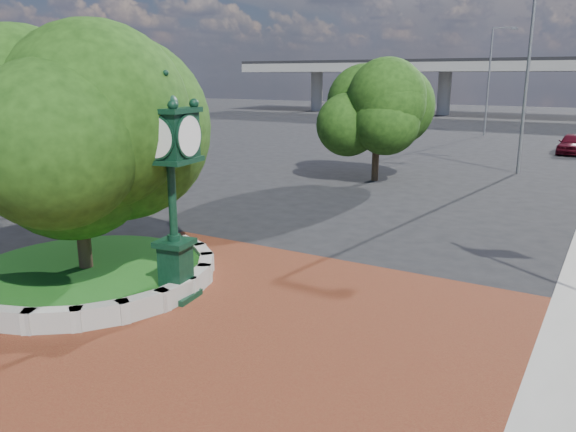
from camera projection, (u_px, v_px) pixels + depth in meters
The scene contains 12 objects.
ground at pixel (237, 320), 12.75m from camera, with size 200.00×200.00×0.00m, color black.
plaza at pixel (210, 337), 11.91m from camera, with size 12.00×12.00×0.04m, color maroon.
planter_wall at pixel (149, 287), 14.03m from camera, with size 2.96×6.77×0.54m.
grass_bed at pixel (87, 274), 15.18m from camera, with size 6.10×6.10×0.40m, color #154B15.
overpass at pixel (565, 66), 69.64m from camera, with size 90.00×12.00×7.50m.
tree_planter at pixel (75, 143), 14.32m from camera, with size 5.20×5.20×6.33m.
tree_northwest at pixel (43, 109), 22.35m from camera, with size 5.60×5.60×6.93m.
tree_street at pixel (377, 119), 28.95m from camera, with size 4.40×4.40×5.45m.
post_clock at pixel (171, 181), 13.23m from camera, with size 1.26×1.26×5.44m.
parked_car at pixel (573, 144), 39.63m from camera, with size 1.71×4.25×1.45m, color #520B19.
street_lamp_near at pixel (533, 65), 30.41m from camera, with size 2.28×0.34×10.16m.
street_lamp_far at pixel (492, 73), 50.46m from camera, with size 2.13×0.57×9.54m.
Camera 1 is at (7.01, -9.55, 5.41)m, focal length 35.00 mm.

